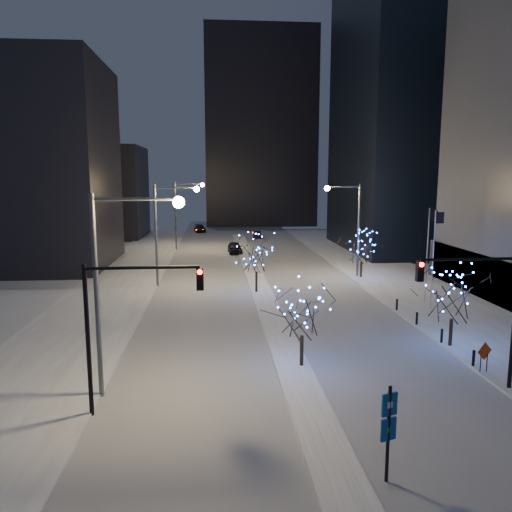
{
  "coord_description": "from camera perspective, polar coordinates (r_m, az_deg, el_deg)",
  "views": [
    {
      "loc": [
        -4.33,
        -21.82,
        10.74
      ],
      "look_at": [
        -1.32,
        14.08,
        5.0
      ],
      "focal_mm": 35.0,
      "sensor_mm": 36.0,
      "label": 1
    }
  ],
  "objects": [
    {
      "name": "street_lamp_w_mid",
      "position": [
        49.22,
        -10.17,
        3.97
      ],
      "size": [
        4.4,
        0.56,
        10.0
      ],
      "color": "#595E66",
      "rests_on": "ground"
    },
    {
      "name": "bollards",
      "position": [
        36.42,
        19.12,
        -7.63
      ],
      "size": [
        0.16,
        12.16,
        0.9
      ],
      "color": "black",
      "rests_on": "east_sidewalk"
    },
    {
      "name": "car_near",
      "position": [
        70.73,
        -2.45,
        0.96
      ],
      "size": [
        2.09,
        4.73,
        1.58
      ],
      "primitive_type": "imported",
      "rotation": [
        0.0,
        0.0,
        0.05
      ],
      "color": "black",
      "rests_on": "ground"
    },
    {
      "name": "street_lamp_w_near",
      "position": [
        24.63,
        -15.5,
        -1.2
      ],
      "size": [
        4.4,
        0.56,
        10.0
      ],
      "color": "#595E66",
      "rests_on": "ground"
    },
    {
      "name": "wayfinding_sign",
      "position": [
        18.94,
        14.92,
        -18.05
      ],
      "size": [
        0.63,
        0.3,
        3.6
      ],
      "rotation": [
        0.0,
        0.0,
        0.36
      ],
      "color": "black",
      "rests_on": "ground"
    },
    {
      "name": "horizon_block",
      "position": [
        114.75,
        0.41,
        14.19
      ],
      "size": [
        24.0,
        14.0,
        42.0
      ],
      "primitive_type": "cube",
      "color": "black",
      "rests_on": "ground"
    },
    {
      "name": "street_lamp_w_far",
      "position": [
        74.08,
        -8.39,
        5.68
      ],
      "size": [
        4.4,
        0.56,
        10.0
      ],
      "color": "#595E66",
      "rests_on": "ground"
    },
    {
      "name": "car_far",
      "position": [
        98.16,
        -6.43,
        3.13
      ],
      "size": [
        2.6,
        5.03,
        1.4
      ],
      "primitive_type": "imported",
      "rotation": [
        0.0,
        0.0,
        0.14
      ],
      "color": "black",
      "rests_on": "ground"
    },
    {
      "name": "traffic_signal_east",
      "position": [
        27.06,
        24.81,
        -4.57
      ],
      "size": [
        5.26,
        0.43,
        7.0
      ],
      "color": "black",
      "rests_on": "ground"
    },
    {
      "name": "holiday_tree_median_far",
      "position": [
        45.94,
        0.05,
        0.11
      ],
      "size": [
        4.94,
        4.94,
        5.32
      ],
      "color": "black",
      "rests_on": "median"
    },
    {
      "name": "filler_west_far",
      "position": [
        94.38,
        -18.2,
        6.95
      ],
      "size": [
        18.0,
        16.0,
        16.0
      ],
      "primitive_type": "cube",
      "color": "black",
      "rests_on": "ground"
    },
    {
      "name": "holiday_tree_plaza_far",
      "position": [
        53.91,
        12.0,
        0.88
      ],
      "size": [
        4.68,
        4.68,
        4.87
      ],
      "color": "black",
      "rests_on": "east_sidewalk"
    },
    {
      "name": "flagpoles",
      "position": [
        43.3,
        19.39,
        0.65
      ],
      "size": [
        1.35,
        2.6,
        8.0
      ],
      "color": "silver",
      "rests_on": "east_sidewalk"
    },
    {
      "name": "traffic_signal_west",
      "position": [
        22.99,
        -15.0,
        -6.34
      ],
      "size": [
        5.26,
        0.43,
        7.0
      ],
      "color": "black",
      "rests_on": "ground"
    },
    {
      "name": "filler_west_near",
      "position": [
        66.21,
        -26.1,
        9.24
      ],
      "size": [
        22.0,
        18.0,
        24.0
      ],
      "primitive_type": "cube",
      "color": "black",
      "rests_on": "ground"
    },
    {
      "name": "road",
      "position": [
        57.99,
        -0.42,
        -1.61
      ],
      "size": [
        20.0,
        130.0,
        0.02
      ],
      "primitive_type": "cube",
      "color": "#A1A6AF",
      "rests_on": "ground"
    },
    {
      "name": "median",
      "position": [
        53.08,
        -0.01,
        -2.54
      ],
      "size": [
        2.0,
        80.0,
        0.15
      ],
      "primitive_type": "cube",
      "color": "white",
      "rests_on": "ground"
    },
    {
      "name": "holiday_tree_median_near",
      "position": [
        28.14,
        5.3,
        -6.27
      ],
      "size": [
        5.04,
        5.04,
        4.93
      ],
      "color": "black",
      "rests_on": "median"
    },
    {
      "name": "west_sidewalk",
      "position": [
        44.23,
        -17.34,
        -5.32
      ],
      "size": [
        8.0,
        90.0,
        0.15
      ],
      "primitive_type": "cube",
      "color": "white",
      "rests_on": "ground"
    },
    {
      "name": "ground",
      "position": [
        24.7,
        6.05,
        -16.77
      ],
      "size": [
        160.0,
        160.0,
        0.0
      ],
      "primitive_type": "plane",
      "color": "silver",
      "rests_on": "ground"
    },
    {
      "name": "construction_sign",
      "position": [
        30.44,
        24.65,
        -10.13
      ],
      "size": [
        0.98,
        0.37,
        1.69
      ],
      "rotation": [
        0.0,
        0.0,
        0.33
      ],
      "color": "black",
      "rests_on": "east_sidewalk"
    },
    {
      "name": "car_mid",
      "position": [
        88.42,
        0.12,
        2.5
      ],
      "size": [
        1.73,
        3.99,
        1.28
      ],
      "primitive_type": "imported",
      "rotation": [
        0.0,
        0.0,
        3.04
      ],
      "color": "black",
      "rests_on": "ground"
    },
    {
      "name": "east_sidewalk",
      "position": [
        47.29,
        19.54,
        -4.51
      ],
      "size": [
        10.0,
        90.0,
        0.15
      ],
      "primitive_type": "cube",
      "color": "white",
      "rests_on": "ground"
    },
    {
      "name": "holiday_tree_plaza_near",
      "position": [
        33.6,
        21.6,
        -4.12
      ],
      "size": [
        4.76,
        4.76,
        5.2
      ],
      "color": "black",
      "rests_on": "east_sidewalk"
    },
    {
      "name": "street_lamp_east",
      "position": [
        53.96,
        10.75,
        4.34
      ],
      "size": [
        3.9,
        0.56,
        10.0
      ],
      "color": "#595E66",
      "rests_on": "ground"
    }
  ]
}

